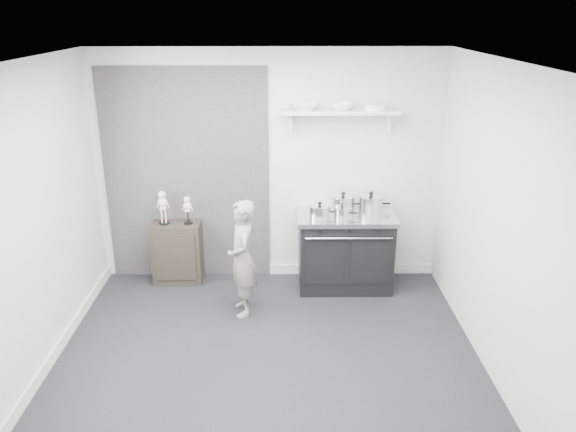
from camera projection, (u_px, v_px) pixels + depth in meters
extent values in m
plane|color=black|center=(267.00, 358.00, 5.27)|extent=(4.00, 4.00, 0.00)
cube|color=beige|center=(269.00, 168.00, 6.49)|extent=(4.00, 0.02, 2.70)
cube|color=beige|center=(256.00, 341.00, 3.12)|extent=(4.00, 0.02, 2.70)
cube|color=beige|center=(30.00, 225.00, 4.78)|extent=(0.02, 3.60, 2.70)
cube|color=beige|center=(497.00, 223.00, 4.83)|extent=(0.02, 3.60, 2.70)
cube|color=silver|center=(262.00, 61.00, 4.33)|extent=(4.00, 3.60, 0.02)
cube|color=black|center=(187.00, 177.00, 6.50)|extent=(1.90, 0.02, 2.50)
cube|color=silver|center=(351.00, 269.00, 6.93)|extent=(2.00, 0.03, 0.12)
cube|color=silver|center=(55.00, 354.00, 5.23)|extent=(0.03, 3.60, 0.12)
cube|color=silver|center=(341.00, 112.00, 6.15)|extent=(1.30, 0.26, 0.04)
cube|color=silver|center=(290.00, 121.00, 6.25)|extent=(0.03, 0.12, 0.20)
cube|color=silver|center=(389.00, 121.00, 6.26)|extent=(0.03, 0.12, 0.20)
cube|color=black|center=(345.00, 252.00, 6.53)|extent=(1.05, 0.63, 0.84)
cube|color=silver|center=(346.00, 216.00, 6.37)|extent=(1.12, 0.67, 0.05)
cube|color=black|center=(325.00, 262.00, 6.22)|extent=(0.44, 0.02, 0.55)
cube|color=black|center=(371.00, 262.00, 6.22)|extent=(0.44, 0.02, 0.55)
cylinder|color=silver|center=(349.00, 238.00, 6.09)|extent=(0.95, 0.02, 0.02)
cylinder|color=black|center=(320.00, 231.00, 6.07)|extent=(0.04, 0.03, 0.04)
cylinder|color=black|center=(349.00, 231.00, 6.07)|extent=(0.04, 0.03, 0.04)
cylinder|color=black|center=(378.00, 231.00, 6.08)|extent=(0.04, 0.03, 0.04)
cube|color=black|center=(178.00, 253.00, 6.64)|extent=(0.57, 0.33, 0.74)
imported|color=gray|center=(242.00, 258.00, 5.85)|extent=(0.38, 0.51, 1.27)
cylinder|color=silver|center=(320.00, 212.00, 6.24)|extent=(0.24, 0.24, 0.12)
cylinder|color=silver|center=(320.00, 206.00, 6.21)|extent=(0.25, 0.25, 0.02)
sphere|color=black|center=(320.00, 203.00, 6.20)|extent=(0.04, 0.04, 0.04)
cylinder|color=black|center=(334.00, 212.00, 6.24)|extent=(0.10, 0.02, 0.02)
cylinder|color=silver|center=(343.00, 204.00, 6.42)|extent=(0.26, 0.26, 0.17)
cylinder|color=silver|center=(343.00, 196.00, 6.39)|extent=(0.26, 0.26, 0.02)
sphere|color=black|center=(343.00, 194.00, 6.38)|extent=(0.05, 0.05, 0.05)
cylinder|color=black|center=(358.00, 204.00, 6.43)|extent=(0.10, 0.02, 0.02)
cylinder|color=silver|center=(371.00, 204.00, 6.44)|extent=(0.28, 0.28, 0.16)
cylinder|color=silver|center=(371.00, 196.00, 6.41)|extent=(0.29, 0.29, 0.02)
sphere|color=black|center=(371.00, 194.00, 6.40)|extent=(0.05, 0.05, 0.05)
cylinder|color=black|center=(386.00, 204.00, 6.44)|extent=(0.10, 0.02, 0.02)
cylinder|color=silver|center=(342.00, 213.00, 6.22)|extent=(0.17, 0.17, 0.11)
cylinder|color=silver|center=(342.00, 208.00, 6.19)|extent=(0.17, 0.17, 0.02)
sphere|color=black|center=(342.00, 206.00, 6.19)|extent=(0.03, 0.03, 0.03)
cylinder|color=black|center=(353.00, 213.00, 6.22)|extent=(0.10, 0.02, 0.02)
imported|color=white|center=(304.00, 107.00, 6.12)|extent=(0.29, 0.29, 0.07)
imported|color=white|center=(342.00, 106.00, 6.13)|extent=(0.25, 0.25, 0.08)
cylinder|color=white|center=(375.00, 107.00, 6.13)|extent=(0.24, 0.24, 0.06)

